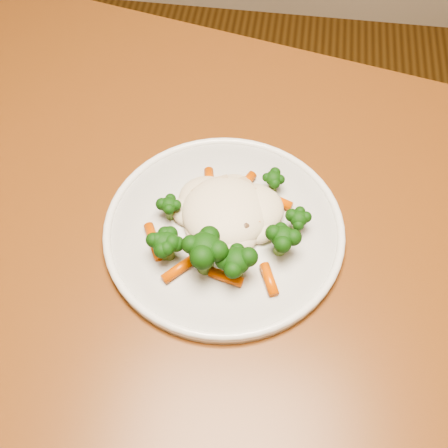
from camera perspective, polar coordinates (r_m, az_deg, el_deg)
name	(u,v)px	position (r m, az deg, el deg)	size (l,w,h in m)	color
dining_table	(232,302)	(0.75, 0.81, -7.97)	(1.38, 1.07, 0.75)	brown
plate	(224,230)	(0.69, 0.00, -0.65)	(0.29, 0.29, 0.01)	white
meal	(223,225)	(0.66, -0.14, -0.09)	(0.20, 0.18, 0.05)	beige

